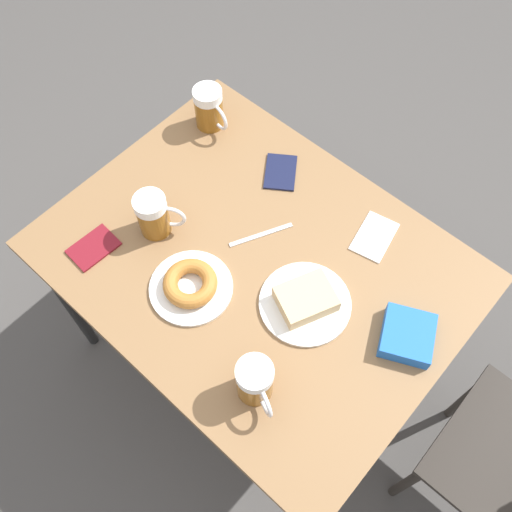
% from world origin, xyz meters
% --- Properties ---
extents(ground_plane, '(8.00, 8.00, 0.00)m').
position_xyz_m(ground_plane, '(0.00, 0.00, 0.00)').
color(ground_plane, '#474442').
extents(table, '(0.83, 1.08, 0.74)m').
position_xyz_m(table, '(0.00, 0.00, 0.68)').
color(table, olive).
rests_on(table, ground_plane).
extents(plate_with_cake, '(0.24, 0.24, 0.05)m').
position_xyz_m(plate_with_cake, '(0.01, 0.18, 0.76)').
color(plate_with_cake, white).
rests_on(plate_with_cake, table).
extents(plate_with_donut, '(0.22, 0.22, 0.05)m').
position_xyz_m(plate_with_donut, '(0.18, -0.07, 0.76)').
color(plate_with_donut, white).
rests_on(plate_with_donut, table).
extents(beer_mug_left, '(0.09, 0.13, 0.13)m').
position_xyz_m(beer_mug_left, '(-0.26, -0.42, 0.80)').
color(beer_mug_left, '#8C5619').
rests_on(beer_mug_left, table).
extents(beer_mug_center, '(0.09, 0.13, 0.13)m').
position_xyz_m(beer_mug_center, '(0.26, 0.23, 0.80)').
color(beer_mug_center, '#8C5619').
rests_on(beer_mug_center, table).
extents(beer_mug_right, '(0.10, 0.12, 0.13)m').
position_xyz_m(beer_mug_right, '(0.11, -0.27, 0.80)').
color(beer_mug_right, '#8C5619').
rests_on(beer_mug_right, table).
extents(napkin_folded, '(0.16, 0.12, 0.00)m').
position_xyz_m(napkin_folded, '(-0.27, 0.19, 0.74)').
color(napkin_folded, white).
rests_on(napkin_folded, table).
extents(fork, '(0.17, 0.09, 0.00)m').
position_xyz_m(fork, '(-0.07, -0.04, 0.74)').
color(fork, silver).
rests_on(fork, table).
extents(passport_near_edge, '(0.15, 0.14, 0.01)m').
position_xyz_m(passport_near_edge, '(-0.26, -0.14, 0.74)').
color(passport_near_edge, '#141938').
rests_on(passport_near_edge, table).
extents(passport_far_edge, '(0.13, 0.10, 0.01)m').
position_xyz_m(passport_far_edge, '(0.27, -0.35, 0.74)').
color(passport_far_edge, maroon).
rests_on(passport_far_edge, table).
extents(blue_pouch, '(0.17, 0.17, 0.04)m').
position_xyz_m(blue_pouch, '(-0.08, 0.42, 0.76)').
color(blue_pouch, blue).
rests_on(blue_pouch, table).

